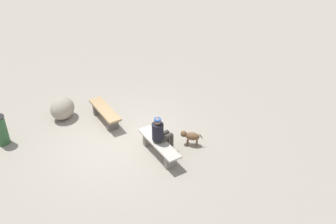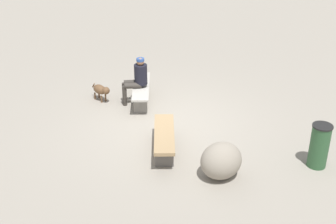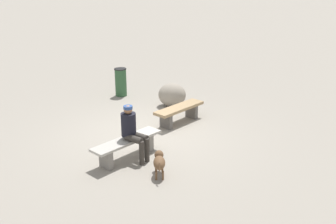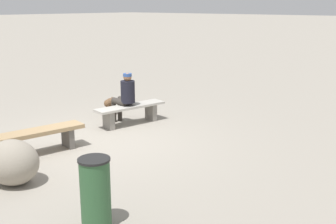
# 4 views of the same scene
# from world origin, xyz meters

# --- Properties ---
(ground) EXTENTS (210.00, 210.00, 0.06)m
(ground) POSITION_xyz_m (0.00, 0.00, -0.03)
(ground) COLOR gray
(bench_left) EXTENTS (1.70, 0.72, 0.48)m
(bench_left) POSITION_xyz_m (-1.17, 0.32, 0.35)
(bench_left) COLOR #605B56
(bench_left) RESTS_ON ground
(bench_right) EXTENTS (1.82, 0.74, 0.47)m
(bench_right) POSITION_xyz_m (1.35, 0.44, 0.33)
(bench_right) COLOR gray
(bench_right) RESTS_ON ground
(seated_person) EXTENTS (0.37, 0.66, 1.24)m
(seated_person) POSITION_xyz_m (1.29, 0.55, 0.72)
(seated_person) COLOR black
(seated_person) RESTS_ON ground
(dog) EXTENTS (0.59, 0.47, 0.46)m
(dog) POSITION_xyz_m (1.61, 1.47, 0.31)
(dog) COLOR brown
(dog) RESTS_ON ground
(trash_bin) EXTENTS (0.41, 0.41, 0.95)m
(trash_bin) POSITION_xyz_m (-2.32, -2.64, 0.47)
(trash_bin) COLOR #2D5633
(trash_bin) RESTS_ON ground
(boulder) EXTENTS (1.01, 1.08, 0.74)m
(boulder) POSITION_xyz_m (-2.29, -0.60, 0.37)
(boulder) COLOR gray
(boulder) RESTS_ON ground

